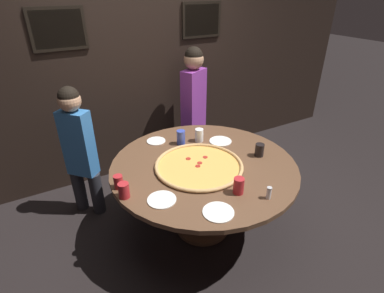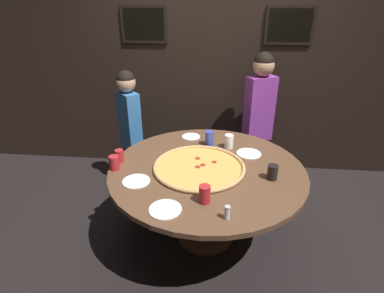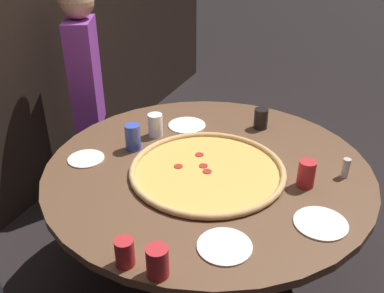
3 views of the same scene
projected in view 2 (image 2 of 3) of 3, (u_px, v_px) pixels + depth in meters
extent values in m
plane|color=black|center=(205.00, 235.00, 2.83)|extent=(24.00, 24.00, 0.00)
cube|color=black|center=(214.00, 66.00, 3.52)|extent=(6.40, 0.06, 2.60)
cube|color=black|center=(144.00, 24.00, 3.35)|extent=(0.52, 0.02, 0.40)
cube|color=#B2A893|center=(144.00, 25.00, 3.35)|extent=(0.46, 0.01, 0.34)
cube|color=black|center=(290.00, 26.00, 3.22)|extent=(0.52, 0.02, 0.40)
cube|color=#936B5B|center=(290.00, 26.00, 3.21)|extent=(0.46, 0.01, 0.34)
cylinder|color=brown|center=(207.00, 169.00, 2.51)|extent=(1.63, 1.63, 0.04)
cylinder|color=brown|center=(206.00, 205.00, 2.67)|extent=(0.16, 0.16, 0.70)
cylinder|color=brown|center=(205.00, 233.00, 2.82)|extent=(0.52, 0.52, 0.04)
cylinder|color=#E5A84C|center=(199.00, 168.00, 2.48)|extent=(0.73, 0.73, 0.01)
torus|color=tan|center=(199.00, 166.00, 2.48)|extent=(0.77, 0.77, 0.03)
cylinder|color=#A8281E|center=(198.00, 167.00, 2.48)|extent=(0.04, 0.04, 0.00)
cylinder|color=#A8281E|center=(214.00, 162.00, 2.55)|extent=(0.04, 0.04, 0.00)
cylinder|color=#A8281E|center=(203.00, 165.00, 2.51)|extent=(0.04, 0.04, 0.00)
cylinder|color=#A8281E|center=(198.00, 158.00, 2.61)|extent=(0.04, 0.04, 0.00)
cylinder|color=#B22328|center=(205.00, 194.00, 2.04)|extent=(0.08, 0.08, 0.13)
cylinder|color=#384CB7|center=(210.00, 138.00, 2.85)|extent=(0.08, 0.08, 0.14)
cylinder|color=#B22328|center=(119.00, 156.00, 2.57)|extent=(0.07, 0.07, 0.11)
cylinder|color=#B22328|center=(114.00, 163.00, 2.45)|extent=(0.08, 0.08, 0.12)
cylinder|color=white|center=(229.00, 141.00, 2.80)|extent=(0.08, 0.08, 0.13)
cylinder|color=black|center=(272.00, 172.00, 2.31)|extent=(0.08, 0.08, 0.12)
cylinder|color=white|center=(136.00, 181.00, 2.30)|extent=(0.21, 0.21, 0.01)
cylinder|color=white|center=(191.00, 137.00, 3.05)|extent=(0.19, 0.19, 0.01)
cylinder|color=white|center=(249.00, 154.00, 2.71)|extent=(0.22, 0.22, 0.01)
cylinder|color=white|center=(165.00, 209.00, 1.99)|extent=(0.22, 0.22, 0.01)
cylinder|color=silver|center=(227.00, 213.00, 1.89)|extent=(0.04, 0.04, 0.08)
cylinder|color=#B7B7BC|center=(228.00, 207.00, 1.87)|extent=(0.04, 0.04, 0.01)
cylinder|color=#232328|center=(262.00, 157.00, 3.68)|extent=(0.19, 0.19, 0.52)
cylinder|color=#232328|center=(245.00, 160.00, 3.61)|extent=(0.19, 0.19, 0.52)
cube|color=purple|center=(259.00, 109.00, 3.37)|extent=(0.36, 0.29, 0.73)
sphere|color=tan|center=(264.00, 66.00, 3.16)|extent=(0.23, 0.23, 0.23)
sphere|color=black|center=(264.00, 62.00, 3.14)|extent=(0.21, 0.21, 0.21)
cylinder|color=#232328|center=(138.00, 169.00, 3.46)|extent=(0.18, 0.18, 0.47)
cylinder|color=#232328|center=(130.00, 162.00, 3.61)|extent=(0.18, 0.18, 0.47)
cube|color=#3370B2|center=(130.00, 121.00, 3.29)|extent=(0.30, 0.31, 0.66)
sphere|color=tan|center=(126.00, 83.00, 3.10)|extent=(0.20, 0.20, 0.20)
sphere|color=black|center=(126.00, 79.00, 3.08)|extent=(0.19, 0.19, 0.19)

